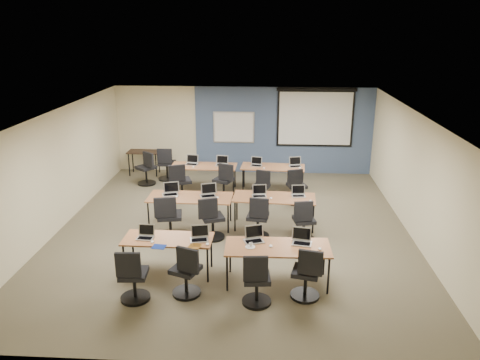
# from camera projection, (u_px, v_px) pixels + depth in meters

# --- Properties ---
(floor) EXTENTS (8.00, 9.00, 0.02)m
(floor) POSITION_uv_depth(u_px,v_px,m) (233.00, 230.00, 10.80)
(floor) COLOR #6B6354
(floor) RESTS_ON ground
(ceiling) EXTENTS (8.00, 9.00, 0.02)m
(ceiling) POSITION_uv_depth(u_px,v_px,m) (232.00, 114.00, 9.94)
(ceiling) COLOR white
(ceiling) RESTS_ON ground
(wall_back) EXTENTS (8.00, 0.04, 2.70)m
(wall_back) POSITION_uv_depth(u_px,v_px,m) (244.00, 130.00, 14.63)
(wall_back) COLOR beige
(wall_back) RESTS_ON ground
(wall_front) EXTENTS (8.00, 0.04, 2.70)m
(wall_front) POSITION_uv_depth(u_px,v_px,m) (207.00, 279.00, 6.11)
(wall_front) COLOR beige
(wall_front) RESTS_ON ground
(wall_left) EXTENTS (0.04, 9.00, 2.70)m
(wall_left) POSITION_uv_depth(u_px,v_px,m) (57.00, 171.00, 10.60)
(wall_left) COLOR beige
(wall_left) RESTS_ON ground
(wall_right) EXTENTS (0.04, 9.00, 2.70)m
(wall_right) POSITION_uv_depth(u_px,v_px,m) (416.00, 177.00, 10.14)
(wall_right) COLOR beige
(wall_right) RESTS_ON ground
(blue_accent_panel) EXTENTS (5.50, 0.04, 2.70)m
(blue_accent_panel) POSITION_uv_depth(u_px,v_px,m) (284.00, 131.00, 14.53)
(blue_accent_panel) COLOR #3D5977
(blue_accent_panel) RESTS_ON wall_back
(whiteboard) EXTENTS (1.28, 0.03, 0.98)m
(whiteboard) POSITION_uv_depth(u_px,v_px,m) (234.00, 127.00, 14.54)
(whiteboard) COLOR silver
(whiteboard) RESTS_ON wall_back
(projector_screen) EXTENTS (2.40, 0.10, 1.82)m
(projector_screen) POSITION_uv_depth(u_px,v_px,m) (315.00, 115.00, 14.24)
(projector_screen) COLOR black
(projector_screen) RESTS_ON wall_back
(training_table_front_left) EXTENTS (1.66, 0.69, 0.73)m
(training_table_front_left) POSITION_uv_depth(u_px,v_px,m) (168.00, 241.00, 8.71)
(training_table_front_left) COLOR brown
(training_table_front_left) RESTS_ON floor
(training_table_front_right) EXTENTS (1.89, 0.79, 0.73)m
(training_table_front_right) POSITION_uv_depth(u_px,v_px,m) (278.00, 249.00, 8.39)
(training_table_front_right) COLOR brown
(training_table_front_right) RESTS_ON floor
(training_table_mid_left) EXTENTS (1.94, 0.81, 0.73)m
(training_table_mid_left) POSITION_uv_depth(u_px,v_px,m) (190.00, 198.00, 10.79)
(training_table_mid_left) COLOR #A0613B
(training_table_mid_left) RESTS_ON floor
(training_table_mid_right) EXTENTS (1.89, 0.79, 0.73)m
(training_table_mid_right) POSITION_uv_depth(u_px,v_px,m) (274.00, 199.00, 10.77)
(training_table_mid_right) COLOR brown
(training_table_mid_right) RESTS_ON floor
(training_table_back_left) EXTENTS (1.83, 0.76, 0.73)m
(training_table_back_left) POSITION_uv_depth(u_px,v_px,m) (204.00, 167.00, 13.14)
(training_table_back_left) COLOR olive
(training_table_back_left) RESTS_ON floor
(training_table_back_right) EXTENTS (1.76, 0.73, 0.73)m
(training_table_back_right) POSITION_uv_depth(u_px,v_px,m) (273.00, 168.00, 13.06)
(training_table_back_right) COLOR olive
(training_table_back_right) RESTS_ON floor
(laptop_0) EXTENTS (0.31, 0.26, 0.23)m
(laptop_0) POSITION_uv_depth(u_px,v_px,m) (146.00, 235.00, 8.70)
(laptop_0) COLOR silver
(laptop_0) RESTS_ON training_table_front_left
(mouse_0) EXTENTS (0.08, 0.11, 0.03)m
(mouse_0) POSITION_uv_depth(u_px,v_px,m) (152.00, 242.00, 8.53)
(mouse_0) COLOR white
(mouse_0) RESTS_ON training_table_front_left
(task_chair_0) EXTENTS (0.51, 0.51, 0.99)m
(task_chair_0) POSITION_uv_depth(u_px,v_px,m) (133.00, 280.00, 7.90)
(task_chair_0) COLOR black
(task_chair_0) RESTS_ON floor
(laptop_1) EXTENTS (0.33, 0.28, 0.25)m
(laptop_1) POSITION_uv_depth(u_px,v_px,m) (199.00, 236.00, 8.63)
(laptop_1) COLOR #AEAEAE
(laptop_1) RESTS_ON training_table_front_left
(mouse_1) EXTENTS (0.07, 0.10, 0.04)m
(mouse_1) POSITION_uv_depth(u_px,v_px,m) (207.00, 244.00, 8.44)
(mouse_1) COLOR white
(mouse_1) RESTS_ON training_table_front_left
(task_chair_1) EXTENTS (0.53, 0.50, 0.99)m
(task_chair_1) POSITION_uv_depth(u_px,v_px,m) (186.00, 275.00, 8.06)
(task_chair_1) COLOR black
(task_chair_1) RESTS_ON floor
(laptop_2) EXTENTS (0.35, 0.30, 0.27)m
(laptop_2) POSITION_uv_depth(u_px,v_px,m) (254.00, 237.00, 8.58)
(laptop_2) COLOR silver
(laptop_2) RESTS_ON training_table_front_right
(mouse_2) EXTENTS (0.08, 0.11, 0.04)m
(mouse_2) POSITION_uv_depth(u_px,v_px,m) (271.00, 246.00, 8.36)
(mouse_2) COLOR white
(mouse_2) RESTS_ON training_table_front_right
(task_chair_2) EXTENTS (0.50, 0.50, 0.98)m
(task_chair_2) POSITION_uv_depth(u_px,v_px,m) (256.00, 283.00, 7.80)
(task_chair_2) COLOR black
(task_chair_2) RESTS_ON floor
(laptop_3) EXTENTS (0.35, 0.30, 0.26)m
(laptop_3) POSITION_uv_depth(u_px,v_px,m) (302.00, 240.00, 8.49)
(laptop_3) COLOR #ADADB7
(laptop_3) RESTS_ON training_table_front_right
(mouse_3) EXTENTS (0.07, 0.10, 0.03)m
(mouse_3) POSITION_uv_depth(u_px,v_px,m) (320.00, 249.00, 8.26)
(mouse_3) COLOR white
(mouse_3) RESTS_ON training_table_front_right
(task_chair_3) EXTENTS (0.51, 0.51, 0.99)m
(task_chair_3) POSITION_uv_depth(u_px,v_px,m) (307.00, 277.00, 7.98)
(task_chair_3) COLOR black
(task_chair_3) RESTS_ON floor
(laptop_4) EXTENTS (0.36, 0.31, 0.27)m
(laptop_4) POSITION_uv_depth(u_px,v_px,m) (171.00, 192.00, 10.91)
(laptop_4) COLOR #AAAAB0
(laptop_4) RESTS_ON training_table_mid_left
(mouse_4) EXTENTS (0.08, 0.10, 0.03)m
(mouse_4) POSITION_uv_depth(u_px,v_px,m) (177.00, 197.00, 10.75)
(mouse_4) COLOR white
(mouse_4) RESTS_ON training_table_mid_left
(task_chair_4) EXTENTS (0.58, 0.58, 1.05)m
(task_chair_4) POSITION_uv_depth(u_px,v_px,m) (169.00, 221.00, 10.16)
(task_chair_4) COLOR black
(task_chair_4) RESTS_ON floor
(laptop_5) EXTENTS (0.36, 0.31, 0.27)m
(laptop_5) POSITION_uv_depth(u_px,v_px,m) (208.00, 193.00, 10.82)
(laptop_5) COLOR silver
(laptop_5) RESTS_ON training_table_mid_left
(mouse_5) EXTENTS (0.06, 0.10, 0.04)m
(mouse_5) POSITION_uv_depth(u_px,v_px,m) (217.00, 197.00, 10.69)
(mouse_5) COLOR white
(mouse_5) RESTS_ON training_table_mid_left
(task_chair_5) EXTENTS (0.54, 0.52, 1.00)m
(task_chair_5) POSITION_uv_depth(u_px,v_px,m) (212.00, 222.00, 10.21)
(task_chair_5) COLOR black
(task_chair_5) RESTS_ON floor
(laptop_6) EXTENTS (0.33, 0.28, 0.25)m
(laptop_6) POSITION_uv_depth(u_px,v_px,m) (259.00, 193.00, 10.80)
(laptop_6) COLOR silver
(laptop_6) RESTS_ON training_table_mid_right
(mouse_6) EXTENTS (0.06, 0.10, 0.03)m
(mouse_6) POSITION_uv_depth(u_px,v_px,m) (271.00, 198.00, 10.66)
(mouse_6) COLOR white
(mouse_6) RESTS_ON training_table_mid_right
(task_chair_6) EXTENTS (0.51, 0.51, 0.99)m
(task_chair_6) POSITION_uv_depth(u_px,v_px,m) (258.00, 221.00, 10.26)
(task_chair_6) COLOR black
(task_chair_6) RESTS_ON floor
(laptop_7) EXTENTS (0.31, 0.26, 0.24)m
(laptop_7) POSITION_uv_depth(u_px,v_px,m) (298.00, 193.00, 10.82)
(laptop_7) COLOR #A7A7AA
(laptop_7) RESTS_ON training_table_mid_right
(mouse_7) EXTENTS (0.06, 0.10, 0.03)m
(mouse_7) POSITION_uv_depth(u_px,v_px,m) (311.00, 201.00, 10.49)
(mouse_7) COLOR white
(mouse_7) RESTS_ON training_table_mid_right
(task_chair_7) EXTENTS (0.50, 0.50, 0.98)m
(task_chair_7) POSITION_uv_depth(u_px,v_px,m) (304.00, 224.00, 10.11)
(task_chair_7) COLOR black
(task_chair_7) RESTS_ON floor
(laptop_8) EXTENTS (0.34, 0.29, 0.26)m
(laptop_8) POSITION_uv_depth(u_px,v_px,m) (192.00, 162.00, 13.24)
(laptop_8) COLOR silver
(laptop_8) RESTS_ON training_table_back_left
(mouse_8) EXTENTS (0.06, 0.09, 0.03)m
(mouse_8) POSITION_uv_depth(u_px,v_px,m) (193.00, 167.00, 12.97)
(mouse_8) COLOR white
(mouse_8) RESTS_ON training_table_back_left
(task_chair_8) EXTENTS (0.57, 0.54, 1.02)m
(task_chair_8) POSITION_uv_depth(u_px,v_px,m) (181.00, 185.00, 12.51)
(task_chair_8) COLOR black
(task_chair_8) RESTS_ON floor
(laptop_9) EXTENTS (0.34, 0.29, 0.26)m
(laptop_9) POSITION_uv_depth(u_px,v_px,m) (222.00, 163.00, 13.17)
(laptop_9) COLOR #B8B8B9
(laptop_9) RESTS_ON training_table_back_left
(mouse_9) EXTENTS (0.08, 0.11, 0.03)m
(mouse_9) POSITION_uv_depth(u_px,v_px,m) (226.00, 166.00, 13.01)
(mouse_9) COLOR white
(mouse_9) RESTS_ON training_table_back_left
(task_chair_9) EXTENTS (0.56, 0.53, 1.01)m
(task_chair_9) POSITION_uv_depth(u_px,v_px,m) (224.00, 184.00, 12.62)
(task_chair_9) COLOR black
(task_chair_9) RESTS_ON floor
(laptop_10) EXTENTS (0.31, 0.26, 0.24)m
(laptop_10) POSITION_uv_depth(u_px,v_px,m) (256.00, 164.00, 13.12)
(laptop_10) COLOR silver
(laptop_10) RESTS_ON training_table_back_right
(mouse_10) EXTENTS (0.07, 0.10, 0.03)m
(mouse_10) POSITION_uv_depth(u_px,v_px,m) (264.00, 168.00, 12.87)
(mouse_10) COLOR white
(mouse_10) RESTS_ON training_table_back_right
(task_chair_10) EXTENTS (0.47, 0.46, 0.95)m
(task_chair_10) POSITION_uv_depth(u_px,v_px,m) (262.00, 189.00, 12.27)
(task_chair_10) COLOR black
(task_chair_10) RESTS_ON floor
(laptop_11) EXTENTS (0.33, 0.28, 0.25)m
(laptop_11) POSITION_uv_depth(u_px,v_px,m) (295.00, 164.00, 13.05)
(laptop_11) COLOR #AAAAAC
(laptop_11) RESTS_ON training_table_back_right
(mouse_11) EXTENTS (0.09, 0.11, 0.03)m
(mouse_11) POSITION_uv_depth(u_px,v_px,m) (300.00, 168.00, 12.89)
(mouse_11) COLOR white
(mouse_11) RESTS_ON training_table_back_right
(task_chair_11) EXTENTS (0.52, 0.50, 0.98)m
(task_chair_11) POSITION_uv_depth(u_px,v_px,m) (296.00, 189.00, 12.24)
(task_chair_11) COLOR black
(task_chair_11) RESTS_ON floor
(blue_mousepad) EXTENTS (0.26, 0.22, 0.01)m
(blue_mousepad) POSITION_uv_depth(u_px,v_px,m) (159.00, 247.00, 8.36)
(blue_mousepad) COLOR navy
(blue_mousepad) RESTS_ON training_table_front_left
(snack_bowl) EXTENTS (0.29, 0.29, 0.06)m
(snack_bowl) POSITION_uv_depth(u_px,v_px,m) (195.00, 247.00, 8.28)
(snack_bowl) COLOR olive
(snack_bowl) RESTS_ON training_table_front_left
(snack_plate) EXTENTS (0.22, 0.22, 0.01)m
(snack_plate) POSITION_uv_depth(u_px,v_px,m) (250.00, 247.00, 8.34)
(snack_plate) COLOR white
(snack_plate) RESTS_ON training_table_front_right
(coffee_cup) EXTENTS (0.05, 0.05, 0.05)m
(coffee_cup) POSITION_uv_depth(u_px,v_px,m) (251.00, 245.00, 8.35)
(coffee_cup) COLOR silver
(coffee_cup) RESTS_ON snack_plate
(utility_table) EXTENTS (0.97, 0.54, 0.75)m
(utility_table) POSITION_uv_depth(u_px,v_px,m) (144.00, 154.00, 14.56)
(utility_table) COLOR #332215
(utility_table) RESTS_ON floor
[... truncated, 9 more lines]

